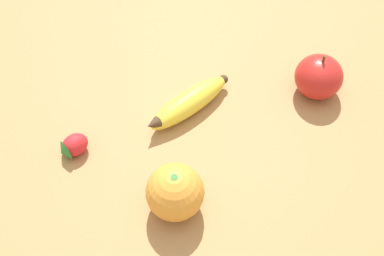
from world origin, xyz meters
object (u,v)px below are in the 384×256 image
at_px(apple, 319,77).
at_px(strawberry, 73,146).
at_px(orange, 175,192).
at_px(banana, 188,103).

bearing_deg(apple, strawberry, -114.40).
height_order(strawberry, apple, apple).
bearing_deg(strawberry, orange, 108.80).
xyz_separation_m(orange, strawberry, (-0.19, -0.06, -0.03)).
relative_size(banana, apple, 2.07).
bearing_deg(orange, strawberry, -162.96).
height_order(banana, orange, orange).
bearing_deg(apple, orange, -88.72).
xyz_separation_m(banana, orange, (0.13, -0.14, 0.02)).
distance_m(orange, apple, 0.33).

